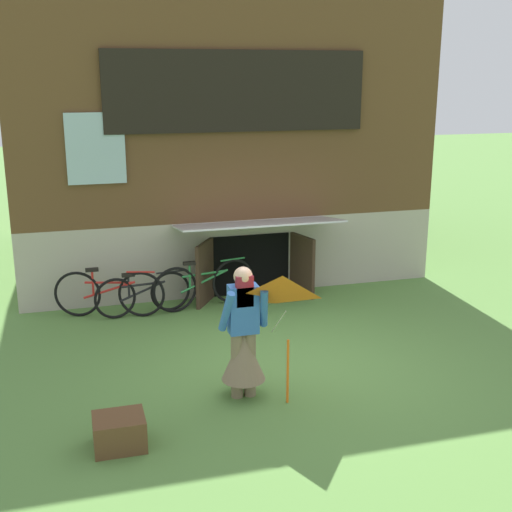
% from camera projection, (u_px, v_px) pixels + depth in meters
% --- Properties ---
extents(ground_plane, '(60.00, 60.00, 0.00)m').
position_uv_depth(ground_plane, '(295.00, 363.00, 8.88)').
color(ground_plane, '#56843D').
extents(log_house, '(7.27, 6.61, 5.59)m').
position_uv_depth(log_house, '(204.00, 121.00, 13.47)').
color(log_house, '#ADA393').
rests_on(log_house, ground_plane).
extents(person, '(0.61, 0.52, 1.60)m').
position_uv_depth(person, '(243.00, 343.00, 7.80)').
color(person, '#7F6B51').
rests_on(person, ground_plane).
extents(kite, '(0.86, 0.86, 1.53)m').
position_uv_depth(kite, '(282.00, 308.00, 7.26)').
color(kite, orange).
rests_on(kite, ground_plane).
extents(bicycle_green, '(1.75, 0.41, 0.81)m').
position_uv_depth(bicycle_green, '(204.00, 284.00, 10.91)').
color(bicycle_green, black).
rests_on(bicycle_green, ground_plane).
extents(bicycle_black, '(1.55, 0.26, 0.71)m').
position_uv_depth(bicycle_black, '(143.00, 294.00, 10.58)').
color(bicycle_black, black).
rests_on(bicycle_black, ground_plane).
extents(bicycle_red, '(1.69, 0.53, 0.79)m').
position_uv_depth(bicycle_red, '(109.00, 293.00, 10.49)').
color(bicycle_red, black).
rests_on(bicycle_red, ground_plane).
extents(wooden_crate, '(0.52, 0.45, 0.34)m').
position_uv_depth(wooden_crate, '(119.00, 432.00, 6.85)').
color(wooden_crate, brown).
rests_on(wooden_crate, ground_plane).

